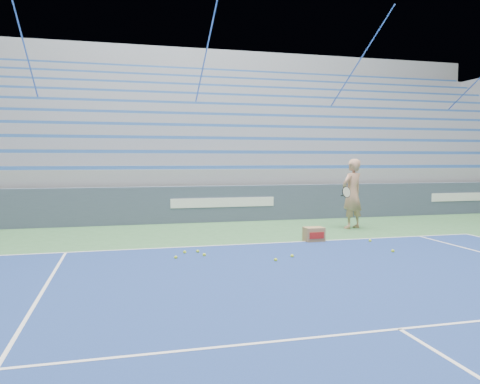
# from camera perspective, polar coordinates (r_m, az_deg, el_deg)

# --- Properties ---
(sponsor_barrier) EXTENTS (30.00, 0.32, 1.10)m
(sponsor_barrier) POSITION_cam_1_polar(r_m,az_deg,el_deg) (14.37, -2.16, -1.42)
(sponsor_barrier) COLOR #3D485D
(sponsor_barrier) RESTS_ON ground
(bleachers) EXTENTS (31.00, 9.15, 7.30)m
(bleachers) POSITION_cam_1_polar(r_m,az_deg,el_deg) (19.94, -5.63, 5.27)
(bleachers) COLOR gray
(bleachers) RESTS_ON ground
(tennis_player) EXTENTS (1.02, 0.96, 1.92)m
(tennis_player) POSITION_cam_1_polar(r_m,az_deg,el_deg) (13.23, 13.52, -0.21)
(tennis_player) COLOR tan
(tennis_player) RESTS_ON ground
(ball_box) EXTENTS (0.45, 0.35, 0.33)m
(ball_box) POSITION_cam_1_polar(r_m,az_deg,el_deg) (11.04, 8.99, -5.12)
(ball_box) COLOR #967248
(ball_box) RESTS_ON ground
(tennis_ball_0) EXTENTS (0.07, 0.07, 0.07)m
(tennis_ball_0) POSITION_cam_1_polar(r_m,az_deg,el_deg) (9.29, -4.38, -7.65)
(tennis_ball_0) COLOR #BDE12E
(tennis_ball_0) RESTS_ON ground
(tennis_ball_1) EXTENTS (0.07, 0.07, 0.07)m
(tennis_ball_1) POSITION_cam_1_polar(r_m,az_deg,el_deg) (11.24, 15.57, -5.74)
(tennis_ball_1) COLOR #BDE12E
(tennis_ball_1) RESTS_ON ground
(tennis_ball_2) EXTENTS (0.07, 0.07, 0.07)m
(tennis_ball_2) POSITION_cam_1_polar(r_m,az_deg,el_deg) (9.21, 6.38, -7.76)
(tennis_ball_2) COLOR #BDE12E
(tennis_ball_2) RESTS_ON ground
(tennis_ball_3) EXTENTS (0.07, 0.07, 0.07)m
(tennis_ball_3) POSITION_cam_1_polar(r_m,az_deg,el_deg) (8.84, 4.37, -8.24)
(tennis_ball_3) COLOR #BDE12E
(tennis_ball_3) RESTS_ON ground
(tennis_ball_4) EXTENTS (0.07, 0.07, 0.07)m
(tennis_ball_4) POSITION_cam_1_polar(r_m,az_deg,el_deg) (9.11, -7.83, -7.91)
(tennis_ball_4) COLOR #BDE12E
(tennis_ball_4) RESTS_ON ground
(tennis_ball_5) EXTENTS (0.07, 0.07, 0.07)m
(tennis_ball_5) POSITION_cam_1_polar(r_m,az_deg,el_deg) (9.64, -5.18, -7.22)
(tennis_ball_5) COLOR #BDE12E
(tennis_ball_5) RESTS_ON ground
(tennis_ball_6) EXTENTS (0.07, 0.07, 0.07)m
(tennis_ball_6) POSITION_cam_1_polar(r_m,az_deg,el_deg) (10.13, 18.13, -6.86)
(tennis_ball_6) COLOR #BDE12E
(tennis_ball_6) RESTS_ON ground
(tennis_ball_7) EXTENTS (0.07, 0.07, 0.07)m
(tennis_ball_7) POSITION_cam_1_polar(r_m,az_deg,el_deg) (9.59, -6.76, -7.29)
(tennis_ball_7) COLOR #BDE12E
(tennis_ball_7) RESTS_ON ground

